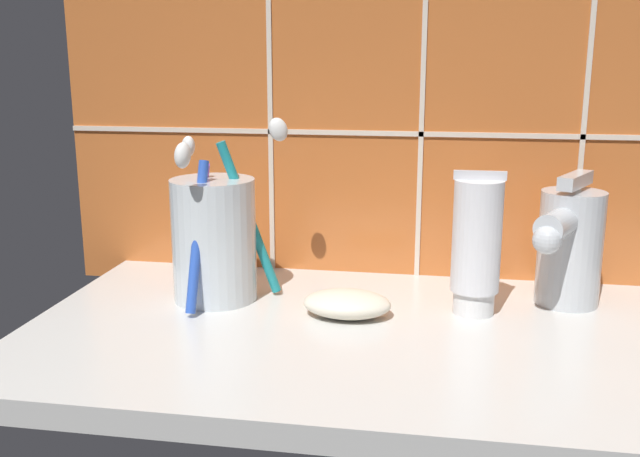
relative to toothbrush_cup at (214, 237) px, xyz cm
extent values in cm
cube|color=silver|center=(16.93, -5.54, -6.96)|extent=(62.07, 33.52, 2.00)
cube|color=#C6662D|center=(16.93, 11.47, 14.15)|extent=(72.07, 1.50, 44.21)
cube|color=beige|center=(16.93, 10.62, 8.84)|extent=(72.07, 0.24, 0.50)
cube|color=beige|center=(2.97, 10.62, 14.15)|extent=(0.50, 0.24, 44.21)
cube|color=beige|center=(18.49, 10.62, 14.15)|extent=(0.50, 0.24, 44.21)
cube|color=beige|center=(34.00, 10.62, 14.15)|extent=(0.50, 0.24, 44.21)
cylinder|color=silver|center=(-0.02, -0.02, -0.23)|extent=(7.80, 7.80, 11.45)
cylinder|color=teal|center=(3.12, 1.10, 1.65)|extent=(5.73, 2.85, 14.71)
ellipsoid|color=white|center=(5.76, 2.08, 9.90)|extent=(2.62, 2.02, 2.63)
cylinder|color=purple|center=(-2.36, 2.79, 0.59)|extent=(4.23, 5.52, 12.66)
ellipsoid|color=white|center=(-4.11, 5.31, 7.76)|extent=(2.45, 2.73, 2.69)
cylinder|color=blue|center=(-0.46, -3.33, 0.89)|extent=(1.28, 5.17, 13.18)
ellipsoid|color=white|center=(-0.64, -5.80, 8.38)|extent=(1.47, 2.39, 2.62)
cylinder|color=white|center=(23.90, -0.02, -4.87)|extent=(3.63, 3.63, 2.17)
cylinder|color=white|center=(23.90, -0.02, 1.15)|extent=(4.27, 4.27, 9.88)
cube|color=silver|center=(23.90, -0.02, 6.49)|extent=(4.48, 0.36, 0.80)
cylinder|color=silver|center=(32.50, 4.20, -0.68)|extent=(5.76, 5.76, 10.56)
cylinder|color=silver|center=(31.03, 1.28, 2.28)|extent=(5.26, 7.01, 2.59)
sphere|color=silver|center=(29.56, -1.65, 1.42)|extent=(2.42, 2.42, 2.42)
cube|color=silver|center=(32.50, 4.20, 5.60)|extent=(3.95, 5.99, 1.20)
ellipsoid|color=silver|center=(12.89, -2.77, -4.80)|extent=(7.76, 5.36, 2.32)
camera|label=1|loc=(20.57, -61.71, 16.20)|focal=40.00mm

